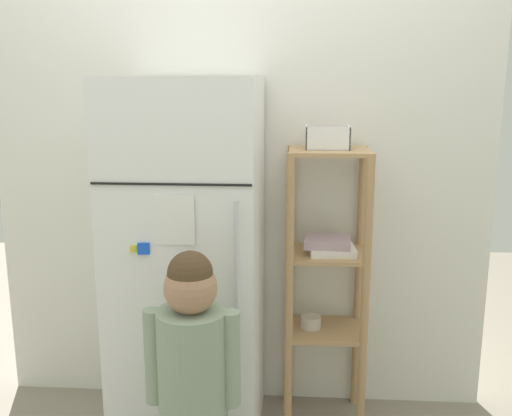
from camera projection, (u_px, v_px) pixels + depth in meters
The scene contains 5 objects.
kitchen_wall_back at pixel (240, 194), 2.76m from camera, with size 2.34×0.03×2.07m, color silver.
refrigerator at pixel (190, 267), 2.48m from camera, with size 0.59×0.69×1.57m.
child_standing at pixel (193, 365), 1.99m from camera, with size 0.33×0.24×1.02m.
pantry_shelf_unit at pixel (326, 268), 2.62m from camera, with size 0.36×0.32×1.27m.
fruit_bin at pixel (328, 140), 2.50m from camera, with size 0.19×0.15×0.10m.
Camera 1 is at (0.26, -2.32, 1.57)m, focal length 41.12 mm.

